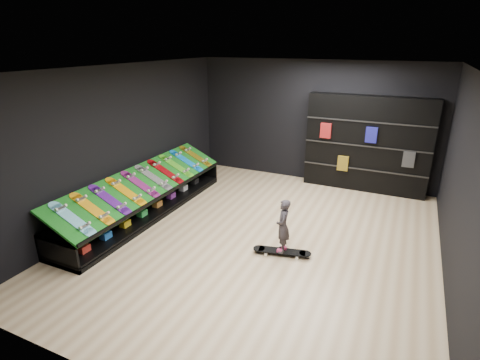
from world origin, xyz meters
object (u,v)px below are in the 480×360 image
at_px(back_shelving, 367,144).
at_px(child, 283,236).
at_px(display_rack, 147,202).
at_px(floor_skateboard, 282,252).

bearing_deg(back_shelving, child, -102.17).
height_order(display_rack, child, child).
relative_size(display_rack, floor_skateboard, 4.59).
height_order(display_rack, floor_skateboard, display_rack).
height_order(floor_skateboard, child, child).
xyz_separation_m(back_shelving, floor_skateboard, (-0.80, -3.70, -1.08)).
bearing_deg(floor_skateboard, back_shelving, 65.09).
height_order(back_shelving, child, back_shelving).
relative_size(back_shelving, floor_skateboard, 2.87).
bearing_deg(back_shelving, floor_skateboard, -102.17).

